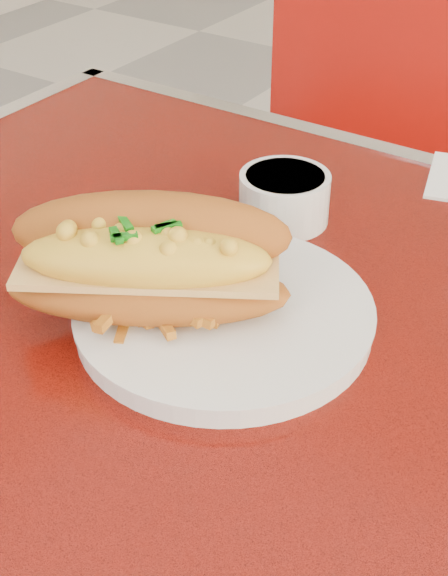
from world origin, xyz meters
The scene contains 7 objects.
diner_table centered at (0.00, 0.00, 0.61)m, with size 1.23×0.83×0.77m.
dinner_plate centered at (-0.07, -0.02, 0.78)m, with size 0.31×0.31×0.02m.
mac_hoagie centered at (-0.13, -0.06, 0.84)m, with size 0.28×0.23×0.11m.
fries_pile centered at (-0.12, -0.05, 0.80)m, with size 0.12×0.11×0.03m, color orange, non-canonical shape.
fork centered at (-0.06, -0.02, 0.79)m, with size 0.02×0.16×0.00m.
gravy_ramekin centered at (-0.12, 0.17, 0.80)m, with size 0.10×0.10×0.05m.
sauce_cup_left centered at (-0.21, 0.05, 0.79)m, with size 0.06×0.06×0.03m.
Camera 1 is at (0.25, -0.51, 1.22)m, focal length 50.00 mm.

